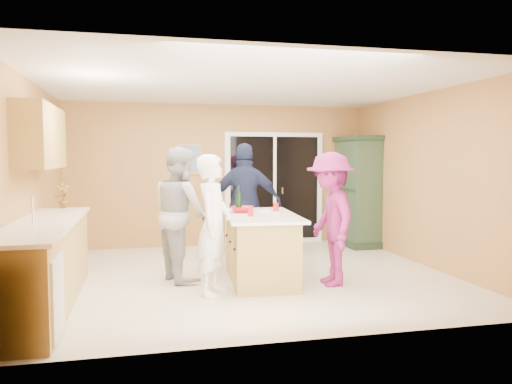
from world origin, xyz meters
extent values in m
plane|color=beige|center=(0.00, 0.00, 0.00)|extent=(5.50, 5.50, 0.00)
cube|color=silver|center=(0.00, 0.00, 2.60)|extent=(5.50, 5.00, 0.10)
cube|color=tan|center=(0.00, 2.50, 1.30)|extent=(5.50, 0.10, 2.60)
cube|color=tan|center=(0.00, -2.50, 1.30)|extent=(5.50, 0.10, 2.60)
cube|color=tan|center=(-2.75, 0.00, 1.30)|extent=(0.10, 5.00, 2.60)
cube|color=tan|center=(2.75, 0.00, 1.30)|extent=(0.10, 5.00, 2.60)
cube|color=#B69147|center=(-2.45, -0.90, 0.45)|extent=(0.60, 3.00, 0.90)
cube|color=silver|center=(-2.44, -2.00, 0.40)|extent=(0.62, 0.60, 0.72)
cube|color=silver|center=(-2.44, -0.90, 0.92)|extent=(0.65, 3.05, 0.04)
cylinder|color=silver|center=(-2.45, -1.40, 1.09)|extent=(0.02, 0.02, 0.30)
cube|color=#B69147|center=(-2.58, -0.20, 1.88)|extent=(0.35, 1.60, 0.75)
cube|color=white|center=(1.05, 2.47, 1.05)|extent=(1.90, 0.05, 2.10)
cube|color=black|center=(1.05, 2.46, 1.05)|extent=(1.70, 0.03, 1.94)
cube|color=white|center=(1.05, 2.45, 1.05)|extent=(0.06, 0.04, 1.94)
cube|color=silver|center=(1.20, 2.44, 1.00)|extent=(0.02, 0.03, 0.12)
cube|color=tan|center=(-0.55, 2.48, 1.60)|extent=(0.46, 0.03, 0.56)
cube|color=#466191|center=(-0.55, 2.47, 1.60)|extent=(0.38, 0.02, 0.48)
cube|color=#B69147|center=(0.11, -0.32, 0.43)|extent=(0.89, 1.56, 0.85)
cube|color=silver|center=(0.11, -0.32, 0.87)|extent=(1.05, 1.76, 0.04)
cube|color=black|center=(0.11, -0.32, 0.05)|extent=(0.81, 1.48, 0.10)
cube|color=#1E3120|center=(2.49, 1.90, 0.06)|extent=(0.56, 1.06, 0.12)
cube|color=#355036|center=(2.49, 1.90, 1.00)|extent=(0.50, 1.00, 1.88)
cube|color=#1E3120|center=(2.49, 1.90, 1.98)|extent=(0.58, 1.10, 0.08)
imported|color=white|center=(-0.58, -0.82, 0.83)|extent=(0.63, 0.72, 1.67)
imported|color=#B0B0B3|center=(-0.89, 0.00, 0.89)|extent=(0.90, 1.02, 1.77)
imported|color=#1A1F3A|center=(0.13, 0.71, 0.92)|extent=(1.15, 0.67, 1.85)
imported|color=#871D55|center=(0.94, -0.70, 0.85)|extent=(0.70, 1.13, 1.70)
imported|color=#AF1317|center=(-0.08, -0.07, 0.93)|extent=(0.40, 0.40, 0.08)
imported|color=#9F210F|center=(-2.45, 0.52, 1.12)|extent=(0.23, 0.20, 0.37)
cylinder|color=#AF1317|center=(0.40, -0.04, 0.95)|extent=(0.10, 0.10, 0.11)
cylinder|color=#AF1317|center=(-0.07, -0.55, 0.94)|extent=(0.09, 0.09, 0.10)
cylinder|color=black|center=(-0.13, -0.09, 1.03)|extent=(0.09, 0.09, 0.27)
cylinder|color=black|center=(-0.13, -0.09, 1.21)|extent=(0.03, 0.03, 0.10)
cylinder|color=white|center=(0.25, 0.03, 0.90)|extent=(0.25, 0.25, 0.01)
camera|label=1|loc=(-1.40, -6.64, 1.63)|focal=35.00mm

